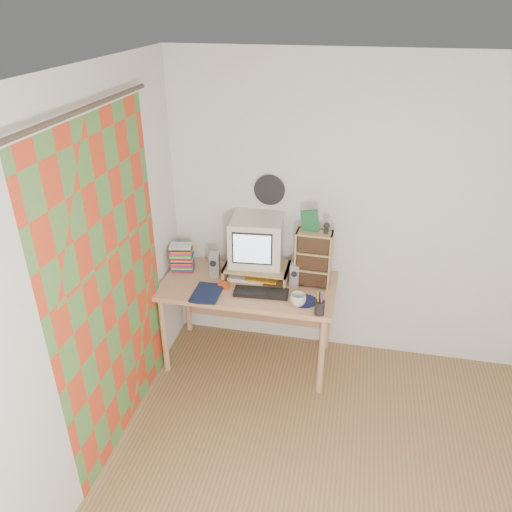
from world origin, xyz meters
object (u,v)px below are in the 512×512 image
at_px(crt_monitor, 256,242).
at_px(diary, 194,290).
at_px(desk, 250,294).
at_px(dvd_stack, 182,256).
at_px(mug, 298,300).
at_px(keyboard, 261,293).
at_px(cd_rack, 313,259).

bearing_deg(crt_monitor, diary, -143.04).
height_order(desk, dvd_stack, dvd_stack).
relative_size(dvd_stack, mug, 2.13).
xyz_separation_m(crt_monitor, keyboard, (0.10, -0.28, -0.30)).
distance_m(keyboard, mug, 0.31).
height_order(crt_monitor, dvd_stack, crt_monitor).
bearing_deg(mug, desk, 146.67).
relative_size(keyboard, mug, 3.55).
relative_size(crt_monitor, dvd_stack, 1.59).
bearing_deg(dvd_stack, cd_rack, -12.08).
bearing_deg(cd_rack, mug, -99.76).
bearing_deg(keyboard, cd_rack, 28.32).
bearing_deg(mug, keyboard, 163.20).
relative_size(keyboard, diary, 1.63).
xyz_separation_m(keyboard, dvd_stack, (-0.73, 0.25, 0.11)).
bearing_deg(desk, diary, -143.16).
height_order(dvd_stack, cd_rack, cd_rack).
distance_m(keyboard, cd_rack, 0.49).
distance_m(desk, mug, 0.55).
bearing_deg(keyboard, crt_monitor, 105.41).
distance_m(crt_monitor, dvd_stack, 0.66).
xyz_separation_m(keyboard, cd_rack, (0.37, 0.23, 0.22)).
distance_m(desk, diary, 0.50).
bearing_deg(cd_rack, diary, -157.42).
bearing_deg(cd_rack, crt_monitor, 176.45).
bearing_deg(dvd_stack, mug, -29.48).
bearing_deg(desk, keyboard, -55.52).
bearing_deg(diary, keyboard, 9.66).
bearing_deg(mug, cd_rack, 77.85).
bearing_deg(crt_monitor, desk, -116.71).
distance_m(mug, diary, 0.82).
height_order(desk, keyboard, keyboard).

